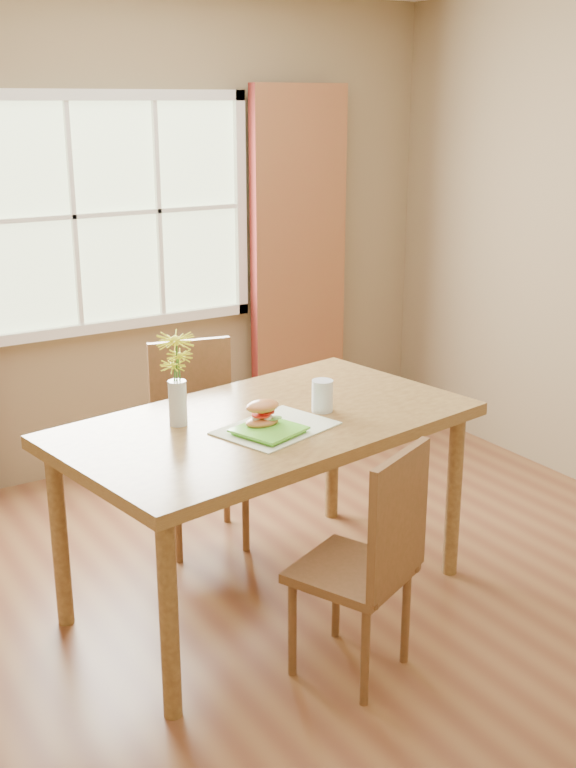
# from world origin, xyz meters

# --- Properties ---
(room) EXTENTS (4.24, 3.84, 2.74)m
(room) POSITION_xyz_m (0.00, 0.00, 1.35)
(room) COLOR brown
(room) RESTS_ON ground
(window) EXTENTS (1.62, 0.06, 1.32)m
(window) POSITION_xyz_m (0.00, 1.87, 1.50)
(window) COLOR beige
(window) RESTS_ON room
(curtain_right) EXTENTS (0.65, 0.08, 2.20)m
(curtain_right) POSITION_xyz_m (1.15, 1.78, 1.10)
(curtain_right) COLOR maroon
(curtain_right) RESTS_ON room
(dining_table) EXTENTS (1.85, 1.23, 0.84)m
(dining_table) POSITION_xyz_m (-0.07, 0.11, 0.75)
(dining_table) COLOR olive
(dining_table) RESTS_ON room
(chair_near) EXTENTS (0.51, 0.51, 0.94)m
(chair_near) POSITION_xyz_m (-0.04, -0.59, 0.51)
(chair_near) COLOR brown
(chair_near) RESTS_ON room
(chair_far) EXTENTS (0.49, 0.49, 0.99)m
(chair_far) POSITION_xyz_m (-0.06, 0.81, 0.54)
(chair_far) COLOR brown
(chair_far) RESTS_ON room
(placemat) EXTENTS (0.53, 0.45, 0.01)m
(placemat) POSITION_xyz_m (-0.10, -0.02, 0.84)
(placemat) COLOR beige
(placemat) RESTS_ON dining_table
(plate) EXTENTS (0.30, 0.30, 0.01)m
(plate) POSITION_xyz_m (-0.16, -0.06, 0.85)
(plate) COLOR #5ED134
(plate) RESTS_ON placemat
(croissant_sandwich) EXTENTS (0.15, 0.10, 0.11)m
(croissant_sandwich) POSITION_xyz_m (-0.16, -0.00, 0.91)
(croissant_sandwich) COLOR #D48548
(croissant_sandwich) RESTS_ON plate
(water_glass) EXTENTS (0.09, 0.09, 0.14)m
(water_glass) POSITION_xyz_m (0.18, 0.06, 0.90)
(water_glass) COLOR silver
(water_glass) RESTS_ON dining_table
(flower_vase) EXTENTS (0.16, 0.16, 0.38)m
(flower_vase) POSITION_xyz_m (-0.41, 0.23, 1.07)
(flower_vase) COLOR silver
(flower_vase) RESTS_ON dining_table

